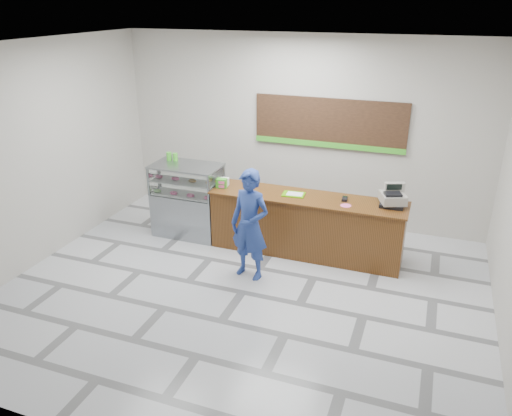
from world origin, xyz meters
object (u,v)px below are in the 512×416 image
(sales_counter, at_px, (306,225))
(customer, at_px, (250,225))
(display_case, at_px, (188,200))
(serving_tray, at_px, (294,194))
(cash_register, at_px, (393,198))

(sales_counter, bearing_deg, customer, -120.92)
(display_case, relative_size, serving_tray, 3.45)
(sales_counter, xyz_separation_m, customer, (-0.62, -1.03, 0.36))
(sales_counter, distance_m, cash_register, 1.50)
(cash_register, bearing_deg, customer, -171.31)
(cash_register, height_order, serving_tray, cash_register)
(sales_counter, height_order, cash_register, cash_register)
(sales_counter, bearing_deg, cash_register, 4.64)
(sales_counter, height_order, serving_tray, serving_tray)
(cash_register, height_order, customer, customer)
(display_case, height_order, cash_register, cash_register)
(cash_register, xyz_separation_m, customer, (-1.97, -1.14, -0.29))
(sales_counter, bearing_deg, display_case, -180.00)
(sales_counter, relative_size, cash_register, 6.63)
(cash_register, distance_m, serving_tray, 1.59)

